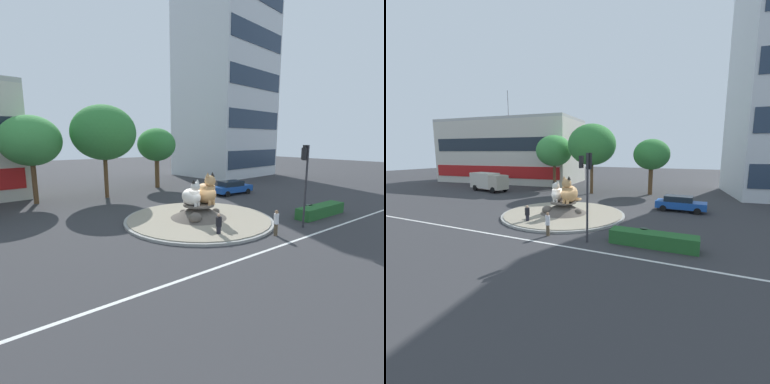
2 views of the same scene
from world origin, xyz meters
TOP-DOWN VIEW (x-y plane):
  - ground_plane at (0.00, 0.00)m, footprint 160.00×160.00m
  - lane_centreline at (0.00, -7.26)m, footprint 112.00×0.20m
  - roundabout_island at (-0.01, -0.01)m, footprint 11.51×11.51m
  - cat_statue_white at (-0.62, 0.02)m, footprint 1.30×2.07m
  - cat_statue_calico at (0.65, -0.10)m, footprint 1.57×2.51m
  - traffic_light_mast at (4.85, -5.84)m, footprint 0.74×0.51m
  - office_tower at (22.54, 21.60)m, footprint 15.58×14.60m
  - clipped_hedge_strip at (8.99, -4.92)m, footprint 5.41×1.20m
  - broadleaf_tree_behind_island at (-2.46, 13.29)m, footprint 6.80×6.80m
  - second_tree_near_tower at (-9.24, 14.36)m, footprint 5.65×5.65m
  - third_tree_left at (5.39, 15.94)m, footprint 4.97×4.97m
  - pedestrian_white_shirt at (1.87, -5.89)m, footprint 0.32×0.32m
  - pedestrian_black_shirt at (-1.35, -3.87)m, footprint 0.39×0.39m
  - sedan_on_far_lane at (9.92, 6.47)m, footprint 4.85×2.24m
  - litter_bin at (8.32, -4.26)m, footprint 0.56×0.56m

SIDE VIEW (x-z plane):
  - ground_plane at x=0.00m, z-range 0.00..0.00m
  - lane_centreline at x=0.00m, z-range 0.00..0.01m
  - roundabout_island at x=-0.01m, z-range -0.26..1.04m
  - clipped_hedge_strip at x=8.99m, z-range 0.00..0.90m
  - litter_bin at x=8.32m, z-range 0.00..0.90m
  - pedestrian_black_shirt at x=-1.35m, z-range 0.03..1.59m
  - sedan_on_far_lane at x=9.92m, z-range 0.04..1.60m
  - pedestrian_white_shirt at x=1.87m, z-range 0.06..1.78m
  - cat_statue_white at x=-0.62m, z-range 1.03..3.07m
  - cat_statue_calico at x=0.65m, z-range 0.97..3.48m
  - traffic_light_mast at x=4.85m, z-range 1.33..7.21m
  - third_tree_left at x=5.39m, z-range 1.71..9.45m
  - second_tree_near_tower at x=-9.24m, z-range 1.85..10.42m
  - broadleaf_tree_behind_island at x=-2.46m, z-range 2.03..11.91m
  - office_tower at x=22.54m, z-range 0.00..31.57m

